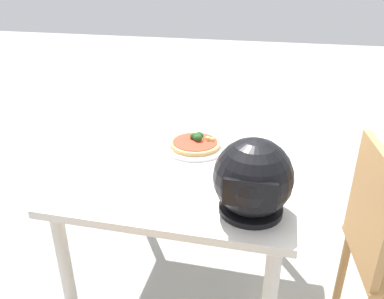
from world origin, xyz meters
name	(u,v)px	position (x,y,z in m)	size (l,w,h in m)	color
ground_plane	(190,288)	(0.00, 0.00, 0.00)	(14.00, 14.00, 0.00)	#9E9E99
dining_table	(189,179)	(0.00, 0.00, 0.63)	(0.87, 0.97, 0.72)	beige
pizza_plate	(195,147)	(0.00, -0.11, 0.73)	(0.28, 0.28, 0.01)	white
pizza	(195,143)	(0.00, -0.12, 0.75)	(0.23, 0.23, 0.05)	tan
motorcycle_helmet	(253,179)	(-0.29, 0.32, 0.85)	(0.26, 0.26, 0.26)	black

